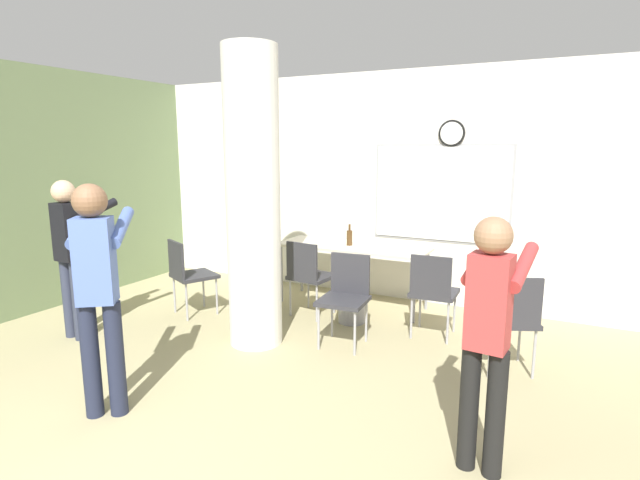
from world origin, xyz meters
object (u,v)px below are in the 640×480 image
person_watching_back (71,247)px  chair_table_front (346,293)px  chair_table_left (309,273)px  chair_table_right (433,289)px  person_playing_front (98,282)px  bottle_on_table (349,237)px  person_playing_side (489,326)px  chair_near_pillar (188,271)px  chair_mid_room (510,315)px  folding_table (353,250)px

person_watching_back → chair_table_front: bearing=23.9°
chair_table_left → person_watching_back: bearing=-137.7°
chair_table_right → person_playing_front: (-1.71, -2.50, 0.47)m
bottle_on_table → person_playing_side: person_playing_side is taller
bottle_on_table → chair_near_pillar: size_ratio=0.29×
person_playing_side → person_playing_front: person_playing_front is taller
chair_table_front → person_playing_front: 2.26m
bottle_on_table → person_playing_side: (1.97, -2.52, 0.06)m
chair_mid_room → person_playing_front: 3.24m
chair_table_right → chair_table_left: 1.41m
chair_mid_room → chair_table_left: same height
chair_near_pillar → person_playing_side: bearing=-21.5°
bottle_on_table → person_playing_front: (-0.54, -3.09, 0.14)m
chair_table_left → person_watching_back: 2.44m
chair_table_front → person_playing_side: size_ratio=0.57×
chair_table_left → chair_near_pillar: bearing=-155.1°
bottle_on_table → person_playing_front: 3.14m
folding_table → chair_near_pillar: (-1.52, -1.16, -0.18)m
chair_table_right → person_playing_front: size_ratio=0.52×
person_playing_side → chair_mid_room: bearing=90.9°
bottle_on_table → chair_mid_room: bottle_on_table is taller
folding_table → person_playing_front: size_ratio=1.09×
chair_mid_room → person_playing_front: (-2.49, -2.01, 0.47)m
folding_table → chair_near_pillar: 1.92m
chair_mid_room → chair_near_pillar: same height
chair_mid_room → person_playing_front: bearing=-141.2°
chair_table_front → person_playing_side: bearing=-42.8°
chair_table_left → person_playing_side: bearing=-41.2°
bottle_on_table → folding_table: bearing=6.7°
person_playing_side → chair_table_left: bearing=138.8°
chair_table_right → chair_table_front: (-0.72, -0.52, 0.00)m
chair_table_right → person_playing_side: size_ratio=0.57×
bottle_on_table → chair_table_left: bottle_on_table is taller
chair_near_pillar → person_playing_front: person_playing_front is taller
folding_table → chair_table_left: bearing=-115.3°
person_playing_front → folding_table: bearing=79.3°
bottle_on_table → chair_table_left: (-0.24, -0.58, -0.33)m
chair_table_front → person_playing_front: person_playing_front is taller
chair_table_front → person_playing_front: (-1.00, -1.98, 0.47)m
person_playing_side → person_playing_front: (-2.52, -0.57, 0.08)m
chair_table_front → chair_table_left: 0.87m
chair_table_right → chair_mid_room: same height
person_playing_front → person_watching_back: size_ratio=1.05×
chair_mid_room → chair_table_left: bearing=167.3°
chair_near_pillar → chair_table_left: (1.24, 0.58, 0.00)m
chair_table_front → chair_table_right: bearing=36.0°
person_playing_side → person_watching_back: 4.00m
chair_near_pillar → person_playing_front: bearing=-64.1°
chair_table_front → chair_mid_room: size_ratio=1.00×
person_playing_side → person_watching_back: (-3.99, 0.32, 0.03)m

